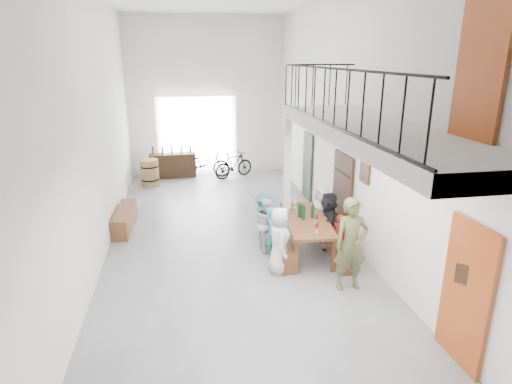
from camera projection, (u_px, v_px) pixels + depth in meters
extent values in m
plane|color=slate|center=(228.00, 237.00, 10.29)|extent=(12.00, 12.00, 0.00)
plane|color=white|center=(207.00, 97.00, 15.07)|extent=(5.50, 0.00, 5.50)
plane|color=white|center=(301.00, 221.00, 3.83)|extent=(5.50, 0.00, 5.50)
plane|color=white|center=(96.00, 126.00, 8.98)|extent=(0.00, 12.00, 12.00)
plane|color=white|center=(344.00, 119.00, 9.92)|extent=(0.00, 12.00, 12.00)
cube|color=white|center=(197.00, 136.00, 15.36)|extent=(2.80, 0.08, 2.80)
cube|color=#A44014|center=(466.00, 295.00, 5.83)|extent=(0.06, 0.95, 2.10)
cube|color=#351E13|center=(342.00, 195.00, 10.16)|extent=(0.06, 1.10, 2.00)
cube|color=#2A332A|center=(308.00, 166.00, 12.78)|extent=(0.06, 0.80, 2.00)
cube|color=#A44014|center=(482.00, 61.00, 5.28)|extent=(0.06, 0.90, 1.95)
cube|color=#402C19|center=(365.00, 170.00, 8.86)|extent=(0.04, 0.45, 0.55)
cylinder|color=white|center=(325.00, 126.00, 11.14)|extent=(0.04, 0.28, 0.28)
cube|color=silver|center=(375.00, 133.00, 6.71)|extent=(1.50, 5.60, 0.25)
cube|color=black|center=(334.00, 69.00, 6.29)|extent=(0.03, 5.60, 0.03)
cube|color=black|center=(331.00, 125.00, 6.54)|extent=(0.03, 5.60, 0.03)
cube|color=black|center=(321.00, 65.00, 9.02)|extent=(1.50, 0.03, 0.03)
cube|color=silver|center=(287.00, 182.00, 9.65)|extent=(0.14, 0.14, 2.88)
cube|color=brown|center=(307.00, 220.00, 9.27)|extent=(1.12, 2.26, 0.06)
cube|color=brown|center=(296.00, 256.00, 8.47)|extent=(0.08, 0.08, 0.73)
cube|color=brown|center=(333.00, 255.00, 8.53)|extent=(0.08, 0.08, 0.73)
cube|color=brown|center=(283.00, 221.00, 10.25)|extent=(0.08, 0.08, 0.73)
cube|color=brown|center=(314.00, 221.00, 10.31)|extent=(0.08, 0.08, 0.73)
cube|color=brown|center=(280.00, 245.00, 9.33)|extent=(0.36, 1.95, 0.45)
cube|color=brown|center=(333.00, 240.00, 9.46)|extent=(0.43, 2.28, 0.52)
cylinder|color=black|center=(299.00, 210.00, 9.30)|extent=(0.07, 0.07, 0.35)
cylinder|color=black|center=(302.00, 210.00, 9.29)|extent=(0.07, 0.07, 0.35)
cylinder|color=black|center=(313.00, 210.00, 9.27)|extent=(0.07, 0.07, 0.35)
cylinder|color=black|center=(304.00, 212.00, 9.17)|extent=(0.07, 0.07, 0.35)
cube|color=brown|center=(125.00, 219.00, 10.74)|extent=(0.49, 1.79, 0.50)
cylinder|color=olive|center=(150.00, 173.00, 14.20)|extent=(0.59, 0.59, 0.89)
cylinder|color=black|center=(150.00, 179.00, 14.27)|extent=(0.61, 0.61, 0.05)
cylinder|color=black|center=(149.00, 166.00, 14.14)|extent=(0.61, 0.61, 0.05)
cube|color=#351E13|center=(173.00, 165.00, 15.23)|extent=(1.62, 0.49, 0.85)
cylinder|color=black|center=(153.00, 151.00, 14.95)|extent=(0.06, 0.06, 0.28)
cylinder|color=black|center=(162.00, 150.00, 15.00)|extent=(0.06, 0.06, 0.28)
cylinder|color=black|center=(172.00, 150.00, 15.05)|extent=(0.06, 0.06, 0.28)
cylinder|color=black|center=(181.00, 149.00, 15.16)|extent=(0.06, 0.06, 0.28)
cylinder|color=black|center=(190.00, 149.00, 15.23)|extent=(0.06, 0.06, 0.28)
imported|color=silver|center=(280.00, 240.00, 8.43)|extent=(0.51, 0.71, 1.37)
imported|color=teal|center=(272.00, 232.00, 9.10)|extent=(0.40, 0.48, 1.14)
imported|color=silver|center=(267.00, 224.00, 9.47)|extent=(0.48, 0.60, 1.21)
imported|color=teal|center=(263.00, 215.00, 10.12)|extent=(0.47, 0.74, 1.09)
imported|color=#AA2E1D|center=(339.00, 238.00, 8.97)|extent=(0.43, 0.66, 1.04)
imported|color=black|center=(328.00, 220.00, 9.55)|extent=(0.64, 1.26, 1.30)
imported|color=silver|center=(322.00, 213.00, 10.05)|extent=(0.55, 0.71, 1.28)
imported|color=brown|center=(351.00, 244.00, 7.78)|extent=(0.65, 0.44, 1.76)
imported|color=#1A5018|center=(319.00, 215.00, 11.13)|extent=(0.42, 0.40, 0.39)
imported|color=black|center=(205.00, 164.00, 15.28)|extent=(1.91, 1.06, 0.95)
imported|color=black|center=(234.00, 165.00, 15.13)|extent=(1.58, 1.10, 0.93)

